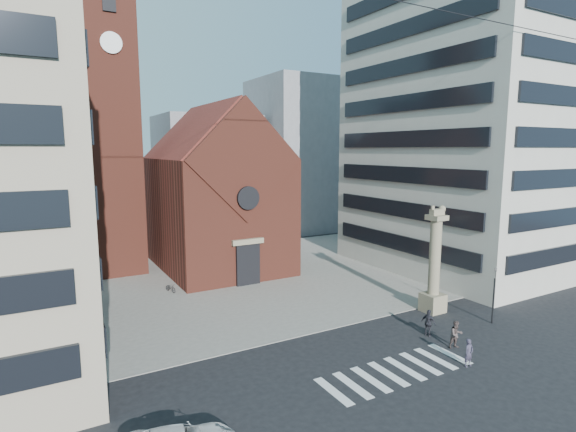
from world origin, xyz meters
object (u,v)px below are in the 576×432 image
at_px(traffic_light, 494,294).
at_px(pedestrian_1, 456,334).
at_px(pedestrian_0, 469,353).
at_px(pedestrian_2, 429,323).
at_px(scooter_0, 171,288).
at_px(lion_column, 434,270).

distance_m(traffic_light, pedestrian_1, 6.20).
bearing_deg(pedestrian_0, pedestrian_1, 55.04).
bearing_deg(pedestrian_2, pedestrian_1, 170.28).
relative_size(pedestrian_2, scooter_0, 1.25).
height_order(pedestrian_0, pedestrian_1, pedestrian_1).
relative_size(pedestrian_0, pedestrian_1, 0.93).
xyz_separation_m(lion_column, traffic_light, (1.99, -4.00, -1.17)).
bearing_deg(traffic_light, scooter_0, 134.70).
xyz_separation_m(lion_column, scooter_0, (-17.12, 15.31, -3.01)).
bearing_deg(pedestrian_0, lion_column, 54.19).
relative_size(pedestrian_1, scooter_0, 1.22).
height_order(lion_column, pedestrian_1, lion_column).
height_order(lion_column, pedestrian_2, lion_column).
xyz_separation_m(pedestrian_0, pedestrian_2, (1.31, 4.42, 0.08)).
height_order(lion_column, scooter_0, lion_column).
bearing_deg(pedestrian_1, scooter_0, 135.81).
xyz_separation_m(pedestrian_0, scooter_0, (-11.86, 23.00, -0.42)).
bearing_deg(lion_column, pedestrian_1, -124.70).
bearing_deg(pedestrian_0, traffic_light, 25.52).
height_order(traffic_light, pedestrian_0, traffic_light).
xyz_separation_m(pedestrian_1, pedestrian_2, (-0.10, 2.29, 0.02)).
relative_size(pedestrian_1, pedestrian_2, 0.98).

